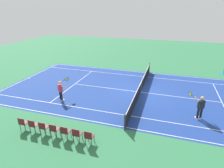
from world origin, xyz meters
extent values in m
plane|color=#2D7247|center=(0.00, 0.00, 0.00)|extent=(60.00, 60.00, 0.00)
cube|color=navy|center=(0.00, 0.00, 0.00)|extent=(24.20, 11.40, 0.00)
cube|color=white|center=(11.90, 0.00, 0.00)|extent=(0.05, 11.00, 0.01)
cube|color=white|center=(0.00, -5.50, 0.00)|extent=(23.80, 0.05, 0.01)
cube|color=white|center=(0.00, 5.50, 0.00)|extent=(23.80, 0.05, 0.01)
cube|color=white|center=(0.00, -4.11, 0.00)|extent=(23.80, 0.05, 0.01)
cube|color=white|center=(0.00, 4.11, 0.00)|extent=(23.80, 0.05, 0.01)
cube|color=white|center=(6.40, 0.00, 0.00)|extent=(0.05, 8.22, 0.01)
cube|color=white|center=(-6.40, 0.00, 0.00)|extent=(0.05, 8.22, 0.01)
cube|color=white|center=(0.00, 0.00, 0.00)|extent=(12.80, 0.05, 0.01)
cube|color=white|center=(11.75, 0.00, 0.00)|extent=(0.30, 0.05, 0.01)
cylinder|color=#2D2D33|center=(0.00, -5.80, 0.54)|extent=(0.10, 0.10, 1.08)
cylinder|color=#2D2D33|center=(0.00, 5.80, 0.54)|extent=(0.10, 0.10, 1.08)
cube|color=black|center=(0.00, 0.00, 0.44)|extent=(0.02, 11.60, 0.88)
cube|color=white|center=(0.00, 0.00, 0.95)|extent=(0.04, 11.60, 0.06)
cube|color=white|center=(0.00, 0.00, 0.44)|extent=(0.04, 0.06, 0.88)
cylinder|color=black|center=(5.64, 3.59, 0.45)|extent=(0.15, 0.15, 0.74)
cube|color=white|center=(5.61, 3.54, 0.04)|extent=(0.25, 0.29, 0.09)
cylinder|color=black|center=(5.84, 3.45, 0.45)|extent=(0.15, 0.15, 0.74)
cube|color=white|center=(5.80, 3.40, 0.04)|extent=(0.25, 0.29, 0.09)
cube|color=#E03342|center=(5.74, 3.52, 1.10)|extent=(0.45, 0.42, 0.56)
sphere|color=#DBAA84|center=(5.74, 3.52, 1.53)|extent=(0.23, 0.23, 0.23)
cylinder|color=#DBAA84|center=(5.41, 3.54, 1.23)|extent=(0.39, 0.31, 0.26)
cylinder|color=#DBAA84|center=(5.86, 3.21, 1.43)|extent=(0.21, 0.42, 0.30)
cylinder|color=#232326|center=(5.73, 2.92, 1.54)|extent=(0.19, 0.25, 0.04)
torus|color=#232326|center=(5.56, 2.68, 1.54)|extent=(0.20, 0.27, 0.31)
cylinder|color=#C6D84C|center=(5.56, 2.68, 1.54)|extent=(0.16, 0.22, 0.27)
cylinder|color=black|center=(-4.49, 3.04, 0.45)|extent=(0.15, 0.15, 0.74)
cube|color=white|center=(-4.46, 2.99, 0.04)|extent=(0.24, 0.30, 0.09)
cylinder|color=black|center=(-4.29, 3.17, 0.45)|extent=(0.15, 0.15, 0.74)
cube|color=white|center=(-4.26, 3.12, 0.04)|extent=(0.24, 0.30, 0.09)
cube|color=black|center=(-4.39, 3.10, 1.10)|extent=(0.45, 0.41, 0.56)
sphere|color=#DBAA84|center=(-4.39, 3.10, 1.53)|extent=(0.23, 0.23, 0.23)
cylinder|color=#DBAA84|center=(-4.53, 2.80, 1.23)|extent=(0.18, 0.42, 0.26)
cylinder|color=#DBAA84|center=(-4.06, 3.10, 1.43)|extent=(0.38, 0.33, 0.30)
cylinder|color=#232326|center=(-3.84, 2.87, 1.54)|extent=(0.18, 0.26, 0.04)
torus|color=#232326|center=(-3.68, 2.63, 1.54)|extent=(0.19, 0.28, 0.31)
cylinder|color=#C6D84C|center=(-3.68, 2.63, 1.54)|extent=(0.15, 0.23, 0.27)
sphere|color=#CCE01E|center=(4.89, 3.85, 0.03)|extent=(0.07, 0.07, 0.07)
cylinder|color=#38383D|center=(1.69, 7.35, 0.22)|extent=(0.04, 0.04, 0.44)
cylinder|color=#38383D|center=(1.33, 7.35, 0.22)|extent=(0.04, 0.04, 0.44)
cylinder|color=#38383D|center=(1.69, 7.71, 0.22)|extent=(0.04, 0.04, 0.44)
cylinder|color=#38383D|center=(1.33, 7.71, 0.22)|extent=(0.04, 0.04, 0.44)
cube|color=#56191E|center=(1.51, 7.53, 0.46)|extent=(0.44, 0.44, 0.04)
cube|color=#56191E|center=(1.51, 7.73, 0.68)|extent=(0.44, 0.04, 0.40)
cylinder|color=#38383D|center=(2.40, 7.35, 0.22)|extent=(0.04, 0.04, 0.44)
cylinder|color=#38383D|center=(2.04, 7.35, 0.22)|extent=(0.04, 0.04, 0.44)
cylinder|color=#38383D|center=(2.40, 7.71, 0.22)|extent=(0.04, 0.04, 0.44)
cylinder|color=#38383D|center=(2.04, 7.71, 0.22)|extent=(0.04, 0.04, 0.44)
cube|color=#56191E|center=(2.22, 7.53, 0.46)|extent=(0.44, 0.44, 0.04)
cube|color=#56191E|center=(2.22, 7.73, 0.68)|extent=(0.44, 0.04, 0.40)
cylinder|color=#38383D|center=(3.12, 7.35, 0.22)|extent=(0.04, 0.04, 0.44)
cylinder|color=#38383D|center=(2.76, 7.35, 0.22)|extent=(0.04, 0.04, 0.44)
cylinder|color=#38383D|center=(3.12, 7.71, 0.22)|extent=(0.04, 0.04, 0.44)
cylinder|color=#38383D|center=(2.76, 7.71, 0.22)|extent=(0.04, 0.04, 0.44)
cube|color=#56191E|center=(2.94, 7.53, 0.46)|extent=(0.44, 0.44, 0.04)
cube|color=#56191E|center=(2.94, 7.73, 0.68)|extent=(0.44, 0.04, 0.40)
cylinder|color=#38383D|center=(3.83, 7.35, 0.22)|extent=(0.04, 0.04, 0.44)
cylinder|color=#38383D|center=(3.47, 7.35, 0.22)|extent=(0.04, 0.04, 0.44)
cylinder|color=#38383D|center=(3.83, 7.71, 0.22)|extent=(0.04, 0.04, 0.44)
cylinder|color=#38383D|center=(3.47, 7.71, 0.22)|extent=(0.04, 0.04, 0.44)
cube|color=#56191E|center=(3.65, 7.53, 0.46)|extent=(0.44, 0.44, 0.04)
cube|color=#56191E|center=(3.65, 7.73, 0.68)|extent=(0.44, 0.04, 0.40)
cylinder|color=#38383D|center=(4.54, 7.35, 0.22)|extent=(0.04, 0.04, 0.44)
cylinder|color=#38383D|center=(4.18, 7.35, 0.22)|extent=(0.04, 0.04, 0.44)
cylinder|color=#38383D|center=(4.54, 7.71, 0.22)|extent=(0.04, 0.04, 0.44)
cylinder|color=#38383D|center=(4.18, 7.71, 0.22)|extent=(0.04, 0.04, 0.44)
cube|color=#56191E|center=(4.36, 7.53, 0.46)|extent=(0.44, 0.44, 0.04)
cube|color=#56191E|center=(4.36, 7.73, 0.68)|extent=(0.44, 0.04, 0.40)
cylinder|color=#38383D|center=(5.25, 7.35, 0.22)|extent=(0.04, 0.04, 0.44)
cylinder|color=#38383D|center=(4.89, 7.35, 0.22)|extent=(0.04, 0.04, 0.44)
cylinder|color=#38383D|center=(5.25, 7.71, 0.22)|extent=(0.04, 0.04, 0.44)
cylinder|color=#38383D|center=(4.89, 7.71, 0.22)|extent=(0.04, 0.04, 0.44)
cube|color=#56191E|center=(5.07, 7.53, 0.46)|extent=(0.44, 0.44, 0.04)
cube|color=#56191E|center=(5.07, 7.73, 0.68)|extent=(0.44, 0.04, 0.40)
cylinder|color=#38383D|center=(5.96, 7.35, 0.22)|extent=(0.04, 0.04, 0.44)
cylinder|color=#38383D|center=(5.60, 7.35, 0.22)|extent=(0.04, 0.04, 0.44)
cylinder|color=#38383D|center=(5.96, 7.71, 0.22)|extent=(0.04, 0.04, 0.44)
cylinder|color=#38383D|center=(5.60, 7.71, 0.22)|extent=(0.04, 0.04, 0.44)
cube|color=#56191E|center=(5.78, 7.53, 0.46)|extent=(0.44, 0.44, 0.04)
cube|color=#56191E|center=(5.78, 7.73, 0.68)|extent=(0.44, 0.04, 0.40)
camera|label=1|loc=(-2.14, 15.10, 6.86)|focal=30.27mm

